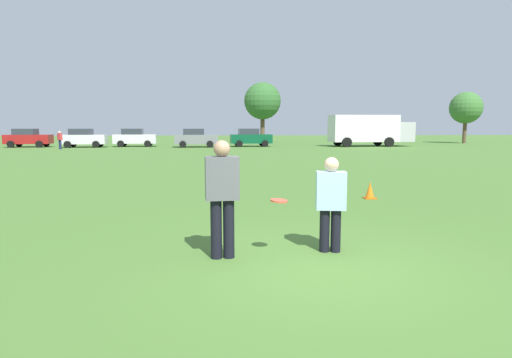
% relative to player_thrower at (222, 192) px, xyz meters
% --- Properties ---
extents(ground_plane, '(188.20, 188.20, 0.00)m').
position_rel_player_thrower_xyz_m(ground_plane, '(1.40, -0.59, -1.03)').
color(ground_plane, '#47702D').
extents(player_thrower, '(0.52, 0.33, 1.82)m').
position_rel_player_thrower_xyz_m(player_thrower, '(0.00, 0.00, 0.00)').
color(player_thrower, black).
rests_on(player_thrower, ground).
extents(player_defender, '(0.50, 0.34, 1.54)m').
position_rel_player_thrower_xyz_m(player_defender, '(1.74, 0.18, -0.17)').
color(player_defender, black).
rests_on(player_defender, ground).
extents(frisbee, '(0.27, 0.27, 0.06)m').
position_rel_player_thrower_xyz_m(frisbee, '(0.88, 0.03, -0.15)').
color(frisbee, '#E54C33').
extents(traffic_cone, '(0.32, 0.32, 0.48)m').
position_rel_player_thrower_xyz_m(traffic_cone, '(4.20, 5.15, -0.80)').
color(traffic_cone, '#D8590C').
rests_on(traffic_cone, ground).
extents(parked_car_near_left, '(4.29, 2.39, 1.82)m').
position_rel_player_thrower_xyz_m(parked_car_near_left, '(-18.83, 37.84, -0.10)').
color(parked_car_near_left, maroon).
rests_on(parked_car_near_left, ground).
extents(parked_car_mid_left, '(4.29, 2.39, 1.82)m').
position_rel_player_thrower_xyz_m(parked_car_mid_left, '(-13.22, 36.90, -0.10)').
color(parked_car_mid_left, silver).
rests_on(parked_car_mid_left, ground).
extents(parked_car_center, '(4.29, 2.39, 1.82)m').
position_rel_player_thrower_xyz_m(parked_car_center, '(-8.52, 38.10, -0.10)').
color(parked_car_center, silver).
rests_on(parked_car_center, ground).
extents(parked_car_mid_right, '(4.29, 2.39, 1.82)m').
position_rel_player_thrower_xyz_m(parked_car_mid_right, '(-2.27, 36.28, -0.10)').
color(parked_car_mid_right, slate).
rests_on(parked_car_mid_right, ground).
extents(parked_car_near_right, '(4.29, 2.39, 1.82)m').
position_rel_player_thrower_xyz_m(parked_car_near_right, '(3.23, 37.35, -0.10)').
color(parked_car_near_right, '#0C4C2D').
rests_on(parked_car_near_right, ground).
extents(box_truck, '(8.61, 3.30, 3.18)m').
position_rel_player_thrower_xyz_m(box_truck, '(15.40, 36.55, 0.73)').
color(box_truck, white).
rests_on(box_truck, ground).
extents(bystander_sideline_watcher, '(0.51, 0.49, 1.64)m').
position_rel_player_thrower_xyz_m(bystander_sideline_watcher, '(-14.23, 33.46, -0.10)').
color(bystander_sideline_watcher, '#1E234C').
rests_on(bystander_sideline_watcher, ground).
extents(tree_center_elm, '(4.69, 4.69, 7.62)m').
position_rel_player_thrower_xyz_m(tree_center_elm, '(5.62, 48.56, 4.21)').
color(tree_center_elm, brown).
rests_on(tree_center_elm, ground).
extents(tree_east_birch, '(3.83, 3.83, 6.22)m').
position_rel_player_thrower_xyz_m(tree_east_birch, '(29.96, 43.66, 3.25)').
color(tree_east_birch, brown).
rests_on(tree_east_birch, ground).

